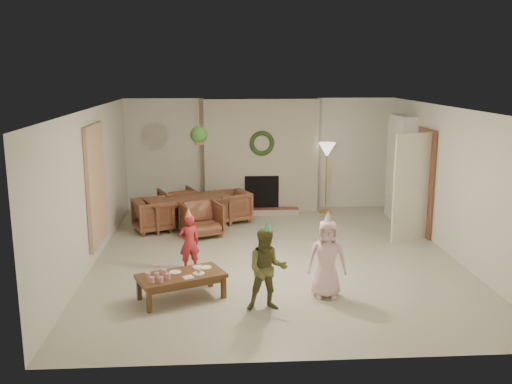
{
  "coord_description": "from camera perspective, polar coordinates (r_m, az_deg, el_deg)",
  "views": [
    {
      "loc": [
        -0.91,
        -9.1,
        3.11
      ],
      "look_at": [
        -0.3,
        0.4,
        1.05
      ],
      "focal_mm": 39.73,
      "sensor_mm": 36.0,
      "label": 1
    }
  ],
  "objects": [
    {
      "name": "dining_chair_right",
      "position": [
        11.81,
        -2.55,
        -1.44
      ],
      "size": [
        0.92,
        0.91,
        0.65
      ],
      "primitive_type": "imported",
      "rotation": [
        0.0,
        0.0,
        -1.18
      ],
      "color": "brown",
      "rests_on": "floor"
    },
    {
      "name": "party_hat_pink",
      "position": [
        7.76,
        7.27,
        -2.56
      ],
      "size": [
        0.18,
        0.18,
        0.2
      ],
      "primitive_type": "cone",
      "rotation": [
        0.0,
        0.0,
        -0.28
      ],
      "color": "silver",
      "rests_on": "child_pink"
    },
    {
      "name": "child_plaid",
      "position": [
        7.46,
        1.12,
        -7.8
      ],
      "size": [
        0.54,
        0.42,
        1.11
      ],
      "primitive_type": "imported",
      "rotation": [
        0.0,
        0.0,
        0.01
      ],
      "color": "brown",
      "rests_on": "floor"
    },
    {
      "name": "wall_front",
      "position": [
        5.97,
        5.32,
        -5.99
      ],
      "size": [
        7.0,
        0.0,
        7.0
      ],
      "primitive_type": "plane",
      "rotation": [
        -1.57,
        0.0,
        0.0
      ],
      "color": "silver",
      "rests_on": "floor"
    },
    {
      "name": "plate_b",
      "position": [
        7.92,
        -5.79,
        -8.15
      ],
      "size": [
        0.21,
        0.21,
        0.01
      ],
      "primitive_type": "cylinder",
      "rotation": [
        0.0,
        0.0,
        0.41
      ],
      "color": "white",
      "rests_on": "coffee_table_top"
    },
    {
      "name": "dining_table",
      "position": [
        11.49,
        -6.77,
        -2.06
      ],
      "size": [
        1.9,
        1.5,
        0.59
      ],
      "primitive_type": "imported",
      "rotation": [
        0.0,
        0.0,
        0.39
      ],
      "color": "brown",
      "rests_on": "floor"
    },
    {
      "name": "coffee_leg_br",
      "position": [
        8.38,
        -4.62,
        -8.48
      ],
      "size": [
        0.08,
        0.08,
        0.31
      ],
      "primitive_type": "cube",
      "rotation": [
        0.0,
        0.0,
        0.41
      ],
      "color": "brown",
      "rests_on": "floor"
    },
    {
      "name": "coffee_table_apron",
      "position": [
        7.96,
        -7.54,
        -8.81
      ],
      "size": [
        1.19,
        0.88,
        0.07
      ],
      "primitive_type": "cube",
      "rotation": [
        0.0,
        0.0,
        0.41
      ],
      "color": "brown",
      "rests_on": "floor"
    },
    {
      "name": "cup_b",
      "position": [
        7.82,
        -10.81,
        -8.27
      ],
      "size": [
        0.08,
        0.08,
        0.08
      ],
      "primitive_type": "cylinder",
      "rotation": [
        0.0,
        0.0,
        0.41
      ],
      "color": "white",
      "rests_on": "coffee_table_top"
    },
    {
      "name": "bookshelf_shelf_d",
      "position": [
        12.08,
        14.39,
        4.89
      ],
      "size": [
        0.3,
        0.92,
        0.03
      ],
      "primitive_type": "cube",
      "color": "white",
      "rests_on": "bookshelf_carcass"
    },
    {
      "name": "child_red",
      "position": [
        8.97,
        -6.74,
        -5.1
      ],
      "size": [
        0.38,
        0.3,
        0.9
      ],
      "primitive_type": "imported",
      "rotation": [
        0.0,
        0.0,
        3.44
      ],
      "color": "#A8242A",
      "rests_on": "floor"
    },
    {
      "name": "plate_a",
      "position": [
        8.01,
        -8.13,
        -7.97
      ],
      "size": [
        0.21,
        0.21,
        0.01
      ],
      "primitive_type": "cylinder",
      "rotation": [
        0.0,
        0.0,
        0.41
      ],
      "color": "white",
      "rests_on": "coffee_table_top"
    },
    {
      "name": "wall_back",
      "position": [
        12.77,
        0.45,
        3.83
      ],
      "size": [
        7.0,
        0.0,
        7.0
      ],
      "primitive_type": "plane",
      "rotation": [
        1.57,
        0.0,
        0.0
      ],
      "color": "silver",
      "rests_on": "floor"
    },
    {
      "name": "books_row_upper",
      "position": [
        12.02,
        14.38,
        3.55
      ],
      "size": [
        0.2,
        0.36,
        0.22
      ],
      "primitive_type": "cube",
      "color": "gold",
      "rests_on": "bookshelf_shelf_c"
    },
    {
      "name": "hanging_plant_foliage",
      "position": [
        10.67,
        -5.78,
        5.75
      ],
      "size": [
        0.32,
        0.32,
        0.32
      ],
      "primitive_type": "sphere",
      "color": "#26551C",
      "rests_on": "hanging_plant_pot"
    },
    {
      "name": "door_leaf",
      "position": [
        10.72,
        15.4,
        0.42
      ],
      "size": [
        0.77,
        0.32,
        2.0
      ],
      "primitive_type": "cube",
      "rotation": [
        0.0,
        0.0,
        -1.22
      ],
      "color": "beige",
      "rests_on": "floor"
    },
    {
      "name": "hanging_plant_pot",
      "position": [
        10.68,
        -5.76,
        5.11
      ],
      "size": [
        0.16,
        0.16,
        0.12
      ],
      "primitive_type": "cylinder",
      "color": "#9A4B31",
      "rests_on": "hanging_plant_cord"
    },
    {
      "name": "dining_chair_left",
      "position": [
        11.27,
        -10.3,
        -2.29
      ],
      "size": [
        0.92,
        0.91,
        0.65
      ],
      "primitive_type": "imported",
      "rotation": [
        0.0,
        0.0,
        1.96
      ],
      "color": "brown",
      "rests_on": "floor"
    },
    {
      "name": "coffee_leg_fl",
      "position": [
        7.64,
        -10.71,
        -10.77
      ],
      "size": [
        0.08,
        0.08,
        0.31
      ],
      "primitive_type": "cube",
      "rotation": [
        0.0,
        0.0,
        0.41
      ],
      "color": "brown",
      "rests_on": "floor"
    },
    {
      "name": "ceiling",
      "position": [
        9.16,
        2.06,
        8.39
      ],
      "size": [
        7.0,
        7.0,
        0.0
      ],
      "primitive_type": "plane",
      "rotation": [
        3.14,
        0.0,
        0.0
      ],
      "color": "white",
      "rests_on": "wall_back"
    },
    {
      "name": "cup_c",
      "position": [
        7.65,
        -9.54,
        -8.7
      ],
      "size": [
        0.08,
        0.08,
        0.08
      ],
      "primitive_type": "cylinder",
      "rotation": [
        0.0,
        0.0,
        0.41
      ],
      "color": "white",
      "rests_on": "coffee_table_top"
    },
    {
      "name": "wall_left",
      "position": [
        9.52,
        -16.29,
        0.45
      ],
      "size": [
        0.0,
        7.0,
        7.0
      ],
      "primitive_type": "plane",
      "rotation": [
        1.57,
        0.0,
        1.57
      ],
      "color": "silver",
      "rests_on": "floor"
    },
    {
      "name": "cup_d",
      "position": [
        7.81,
        -9.95,
        -8.27
      ],
      "size": [
        0.08,
        0.08,
        0.08
      ],
      "primitive_type": "cylinder",
      "rotation": [
        0.0,
        0.0,
        0.41
      ],
      "color": "white",
      "rests_on": "coffee_table_top"
    },
    {
      "name": "door_frame",
      "position": [
        11.2,
        16.62,
        0.94
      ],
      "size": [
        0.05,
        0.86,
        2.04
      ],
      "primitive_type": "cube",
      "color": "brown",
      "rests_on": "floor"
    },
    {
      "name": "plate_c",
      "position": [
        8.14,
        -5.07,
        -7.56
      ],
      "size": [
        0.21,
        0.21,
        0.01
      ],
      "primitive_type": "cylinder",
      "rotation": [
        0.0,
        0.0,
        0.41
      ],
      "color": "white",
      "rests_on": "coffee_table_top"
    },
    {
      "name": "wall_right",
      "position": [
        10.07,
        19.24,
        0.89
      ],
      "size": [
        0.0,
        7.0,
        7.0
      ],
      "primitive_type": "plane",
      "rotation": [
        1.57,
        0.0,
        -1.57
      ],
      "color": "silver",
      "rests_on": "floor"
    },
    {
      "name": "child_pink",
      "position": [
        7.93,
        7.15,
        -6.71
      ],
      "size": [
        0.57,
        0.41,
        1.1
      ],
      "primitive_type": "imported",
      "rotation": [
        0.0,
        0.0,
        -0.11
      ],
      "color": "#FDCBD5",
      "rests_on": "floor"
    },
    {
      "name": "cup_f",
      "position": [
        7.91,
        -9.23,
        -7.98
      ],
      "size": [
        0.08,
        0.08,
        0.08
      ],
      "primitive_type": "cylinder",
      "rotation": [
        0.0,
        0.0,
        0.41
      ],
      "color": "white",
      "rests_on": "coffee_table_top"
    },
    {
      "name": "fireplace_hearth",
      "position": [
        12.46,
        0.62,
        -1.96
      ],
      "size": [
        1.6,
        0.3,
        0.12
      ],
      "primitive_type": "cube",
      "color": "maroon",
      "rests_on": "floor"
    },
    {
      "name": "books_row_mid",
      "position": [
        12.22,
        14.07,
        1.85
      ],
      "size": [
        0.2,
        0.44,
        0.24
      ],
      "primitive_type": "cube",
      "color": "#275690",
      "rests_on": "bookshelf_shelf_b"
    },
    {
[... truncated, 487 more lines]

